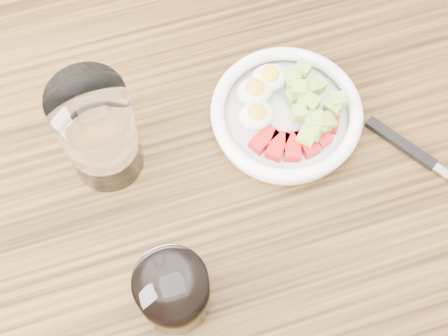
{
  "coord_description": "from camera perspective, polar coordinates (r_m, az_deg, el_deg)",
  "views": [
    {
      "loc": [
        -0.1,
        -0.27,
        1.46
      ],
      "look_at": [
        -0.01,
        0.01,
        0.8
      ],
      "focal_mm": 50.0,
      "sensor_mm": 36.0,
      "label": 1
    }
  ],
  "objects": [
    {
      "name": "bowl",
      "position": [
        0.78,
        5.72,
        5.1
      ],
      "size": [
        0.19,
        0.19,
        0.05
      ],
      "color": "white",
      "rests_on": "dining_table"
    },
    {
      "name": "coffee_glass",
      "position": [
        0.67,
        -4.65,
        -11.23
      ],
      "size": [
        0.08,
        0.08,
        0.09
      ],
      "color": "white",
      "rests_on": "dining_table"
    },
    {
      "name": "fork",
      "position": [
        0.8,
        17.47,
        1.04
      ],
      "size": [
        0.12,
        0.18,
        0.01
      ],
      "color": "black",
      "rests_on": "dining_table"
    },
    {
      "name": "water_glass",
      "position": [
        0.71,
        -11.4,
        3.25
      ],
      "size": [
        0.09,
        0.09,
        0.15
      ],
      "primitive_type": "cylinder",
      "color": "white",
      "rests_on": "dining_table"
    },
    {
      "name": "dining_table",
      "position": [
        0.85,
        0.85,
        -4.01
      ],
      "size": [
        1.5,
        0.9,
        0.77
      ],
      "color": "brown",
      "rests_on": "ground"
    },
    {
      "name": "ground",
      "position": [
        1.49,
        0.49,
        -12.82
      ],
      "size": [
        4.0,
        4.0,
        0.0
      ],
      "primitive_type": "plane",
      "color": "brown",
      "rests_on": "ground"
    }
  ]
}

